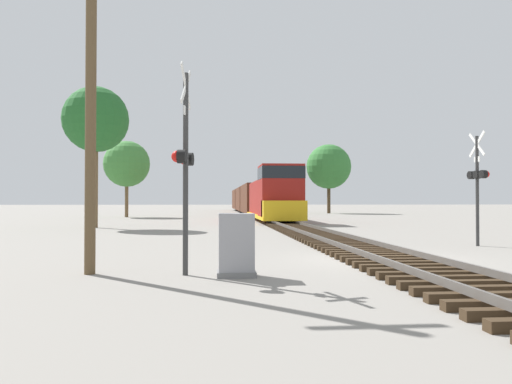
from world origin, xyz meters
TOP-DOWN VIEW (x-y plane):
  - ground_plane at (0.00, 0.00)m, footprint 400.00×400.00m
  - rail_track_bed at (0.00, -0.00)m, footprint 2.60×160.00m
  - freight_train at (0.00, 47.93)m, footprint 2.99×59.11m
  - crossing_signal_near at (-5.35, -2.33)m, footprint 0.46×1.02m
  - crossing_signal_far at (4.90, 3.94)m, footprint 0.41×1.01m
  - relay_cabinet at (-4.21, -2.65)m, footprint 0.84×0.61m
  - utility_pole at (-7.47, -2.00)m, footprint 1.80×0.24m
  - tree_far_right at (-11.96, 17.77)m, footprint 4.02×4.02m
  - tree_mid_background at (-13.47, 37.59)m, footprint 4.64×4.64m
  - tree_deep_background at (10.38, 51.13)m, footprint 5.87×5.87m

SIDE VIEW (x-z plane):
  - ground_plane at x=0.00m, z-range 0.00..0.00m
  - rail_track_bed at x=0.00m, z-range -0.02..0.29m
  - relay_cabinet at x=-4.21m, z-range -0.01..1.36m
  - freight_train at x=0.00m, z-range -0.26..3.92m
  - crossing_signal_far at x=4.90m, z-range 0.37..4.55m
  - crossing_signal_near at x=-5.35m, z-range 0.21..4.87m
  - utility_pole at x=-7.47m, z-range 0.18..8.01m
  - tree_mid_background at x=-13.47m, z-range 1.51..9.20m
  - tree_deep_background at x=10.38m, z-range 1.60..10.71m
  - tree_far_right at x=-11.96m, z-range 2.29..10.96m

